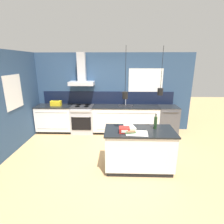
% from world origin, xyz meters
% --- Properties ---
extents(ground_plane, '(16.00, 16.00, 0.00)m').
position_xyz_m(ground_plane, '(0.00, 0.00, 0.00)').
color(ground_plane, tan).
rests_on(ground_plane, ground).
extents(wall_back, '(5.60, 2.57, 2.60)m').
position_xyz_m(wall_back, '(-0.05, 2.00, 1.35)').
color(wall_back, navy).
rests_on(wall_back, ground_plane).
extents(wall_left, '(0.08, 3.80, 2.60)m').
position_xyz_m(wall_left, '(-2.43, 0.70, 1.30)').
color(wall_left, navy).
rests_on(wall_left, ground_plane).
extents(counter_run_left, '(1.18, 0.64, 0.91)m').
position_xyz_m(counter_run_left, '(-1.78, 1.69, 0.46)').
color(counter_run_left, black).
rests_on(counter_run_left, ground_plane).
extents(counter_run_sink, '(2.15, 0.64, 1.33)m').
position_xyz_m(counter_run_sink, '(0.60, 1.69, 0.46)').
color(counter_run_sink, black).
rests_on(counter_run_sink, ground_plane).
extents(oven_range, '(0.73, 0.66, 0.91)m').
position_xyz_m(oven_range, '(-0.84, 1.69, 0.46)').
color(oven_range, '#B5B5BA').
rests_on(oven_range, ground_plane).
extents(dishwasher, '(0.64, 0.65, 0.91)m').
position_xyz_m(dishwasher, '(1.98, 1.69, 0.46)').
color(dishwasher, '#4C4C51').
rests_on(dishwasher, ground_plane).
extents(kitchen_island, '(1.49, 0.76, 0.91)m').
position_xyz_m(kitchen_island, '(0.79, -0.40, 0.46)').
color(kitchen_island, black).
rests_on(kitchen_island, ground_plane).
extents(bottle_on_island, '(0.07, 0.07, 0.34)m').
position_xyz_m(bottle_on_island, '(1.14, -0.31, 1.05)').
color(bottle_on_island, '#193319').
rests_on(bottle_on_island, kitchen_island).
extents(book_stack, '(0.28, 0.37, 0.10)m').
position_xyz_m(book_stack, '(0.57, -0.46, 0.96)').
color(book_stack, '#4C7F4C').
rests_on(book_stack, kitchen_island).
extents(red_supply_box, '(0.21, 0.18, 0.11)m').
position_xyz_m(red_supply_box, '(0.46, -0.53, 0.96)').
color(red_supply_box, red).
rests_on(red_supply_box, kitchen_island).
extents(paper_pile, '(0.46, 0.33, 0.01)m').
position_xyz_m(paper_pile, '(0.72, -0.58, 0.91)').
color(paper_pile, silver).
rests_on(paper_pile, kitchen_island).
extents(yellow_toolbox, '(0.34, 0.18, 0.19)m').
position_xyz_m(yellow_toolbox, '(-1.71, 1.69, 0.99)').
color(yellow_toolbox, gold).
rests_on(yellow_toolbox, counter_run_left).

